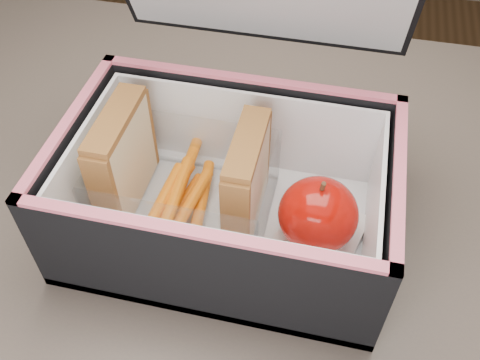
# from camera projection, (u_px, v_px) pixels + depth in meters

# --- Properties ---
(kitchen_table) EXTENTS (1.20, 0.80, 0.75)m
(kitchen_table) POSITION_uv_depth(u_px,v_px,m) (277.00, 291.00, 0.59)
(kitchen_table) COLOR brown
(kitchen_table) RESTS_ON ground
(lunch_bag) EXTENTS (0.30, 0.28, 0.29)m
(lunch_bag) POSITION_uv_depth(u_px,v_px,m) (228.00, 182.00, 0.49)
(lunch_bag) COLOR black
(lunch_bag) RESTS_ON kitchen_table
(plastic_tub) EXTENTS (0.17, 0.12, 0.07)m
(plastic_tub) POSITION_uv_depth(u_px,v_px,m) (185.00, 183.00, 0.52)
(plastic_tub) COLOR white
(plastic_tub) RESTS_ON lunch_bag
(sandwich_left) EXTENTS (0.03, 0.09, 0.11)m
(sandwich_left) POSITION_uv_depth(u_px,v_px,m) (123.00, 158.00, 0.51)
(sandwich_left) COLOR beige
(sandwich_left) RESTS_ON plastic_tub
(sandwich_right) EXTENTS (0.03, 0.09, 0.10)m
(sandwich_right) POSITION_uv_depth(u_px,v_px,m) (247.00, 180.00, 0.49)
(sandwich_right) COLOR beige
(sandwich_right) RESTS_ON plastic_tub
(carrot_sticks) EXTENTS (0.05, 0.15, 0.03)m
(carrot_sticks) POSITION_uv_depth(u_px,v_px,m) (179.00, 199.00, 0.52)
(carrot_sticks) COLOR #DB5C0D
(carrot_sticks) RESTS_ON plastic_tub
(paper_napkin) EXTENTS (0.09, 0.09, 0.01)m
(paper_napkin) POSITION_uv_depth(u_px,v_px,m) (320.00, 233.00, 0.51)
(paper_napkin) COLOR white
(paper_napkin) RESTS_ON lunch_bag
(red_apple) EXTENTS (0.09, 0.09, 0.08)m
(red_apple) POSITION_uv_depth(u_px,v_px,m) (318.00, 215.00, 0.48)
(red_apple) COLOR #8D0801
(red_apple) RESTS_ON paper_napkin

